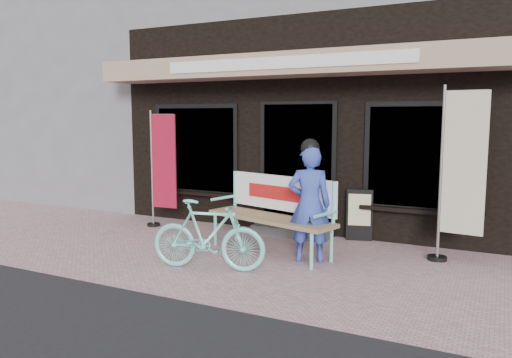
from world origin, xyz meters
The scene contains 9 objects.
ground centered at (0.00, 0.00, 0.00)m, with size 70.00×70.00×0.00m, color #C1939A.
storefront centered at (0.00, 4.96, 2.99)m, with size 7.00×6.77×6.00m.
neighbor_left_near centered at (-8.50, 5.50, 3.20)m, with size 10.00×7.00×6.40m, color slate.
bench centered at (0.16, 0.72, 0.64)m, with size 2.09×1.05×1.10m.
person centered at (0.78, 0.47, 0.82)m, with size 0.67×0.55×1.66m.
bicycle centered at (-0.25, -0.44, 0.45)m, with size 0.43×1.50×0.90m, color #72E0D1.
nobori_red centered at (-2.29, 1.33, 1.06)m, with size 0.61×0.24×2.06m.
nobori_cream centered at (2.57, 1.29, 1.22)m, with size 0.70×0.28×2.37m.
menu_stand centered at (1.08, 1.92, 0.42)m, with size 0.41×0.18×0.82m.
Camera 1 is at (3.06, -5.73, 1.95)m, focal length 35.00 mm.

